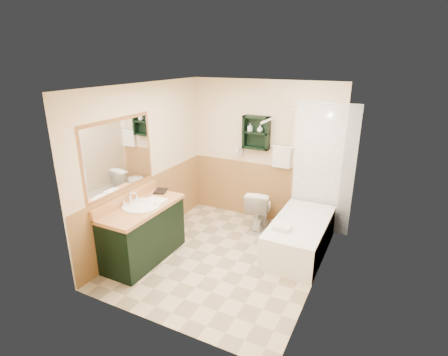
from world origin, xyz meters
TOP-DOWN VIEW (x-y plane):
  - floor at (0.00, 0.00)m, footprint 3.00×3.00m
  - back_wall at (0.00, 1.52)m, footprint 2.60×0.04m
  - left_wall at (-1.32, 0.00)m, footprint 0.04×3.00m
  - right_wall at (1.32, 0.00)m, footprint 0.04×3.00m
  - ceiling at (0.00, 0.00)m, footprint 2.60×3.00m
  - wainscot_left at (-1.29, 0.00)m, footprint 2.98×2.98m
  - wainscot_back at (0.00, 1.49)m, footprint 2.58×2.58m
  - mirror_frame at (-1.27, -0.55)m, footprint 1.30×1.30m
  - mirror_glass at (-1.27, -0.55)m, footprint 1.20×1.20m
  - tile_right at (1.28, 0.75)m, footprint 1.50×1.50m
  - tile_back at (1.03, 1.48)m, footprint 0.95×0.95m
  - tile_accent at (1.27, 0.75)m, footprint 1.50×1.50m
  - wall_shelf at (-0.10, 1.41)m, footprint 0.45×0.15m
  - hair_dryer at (-0.40, 1.43)m, footprint 0.10×0.24m
  - towel_bar at (0.35, 1.45)m, footprint 0.40×0.06m
  - curtain_rod at (0.53, 0.75)m, footprint 0.03×1.60m
  - shower_curtain at (0.53, 0.92)m, footprint 1.05×1.05m
  - vanity at (-0.99, -0.52)m, footprint 0.59×1.28m
  - bathtub at (0.93, 0.66)m, footprint 0.74×1.50m
  - toilet at (0.12, 1.11)m, footprint 0.48×0.74m
  - counter_towel at (-0.89, -0.33)m, footprint 0.28×0.22m
  - vanity_book at (-1.16, 0.01)m, footprint 0.17×0.08m
  - tub_towel at (0.77, 0.27)m, footprint 0.23×0.19m
  - soap_bottle_a at (-0.21, 1.40)m, footprint 0.08×0.14m
  - soap_bottle_b at (-0.03, 1.40)m, footprint 0.12×0.14m

SIDE VIEW (x-z plane):
  - floor at x=0.00m, z-range 0.00..0.00m
  - bathtub at x=0.93m, z-range 0.00..0.49m
  - toilet at x=0.12m, z-range 0.00..0.68m
  - vanity at x=-0.99m, z-range 0.00..0.81m
  - wainscot_left at x=-1.29m, z-range 0.00..1.00m
  - wainscot_back at x=0.00m, z-range 0.00..1.00m
  - tub_towel at x=0.77m, z-range 0.49..0.56m
  - counter_towel at x=-0.89m, z-range 0.81..0.85m
  - vanity_book at x=-1.16m, z-range 0.81..1.05m
  - tile_right at x=1.28m, z-range 0.00..2.10m
  - tile_back at x=1.03m, z-range 0.00..2.10m
  - shower_curtain at x=0.53m, z-range 0.30..2.00m
  - back_wall at x=0.00m, z-range 0.00..2.40m
  - left_wall at x=-1.32m, z-range 0.00..2.40m
  - right_wall at x=1.32m, z-range 0.00..2.40m
  - hair_dryer at x=-0.40m, z-range 1.11..1.29m
  - towel_bar at x=0.35m, z-range 1.15..1.55m
  - mirror_frame at x=-1.27m, z-range 1.00..2.00m
  - mirror_glass at x=-1.27m, z-range 1.05..1.95m
  - wall_shelf at x=-0.10m, z-range 1.27..1.83m
  - soap_bottle_a at x=-0.21m, z-range 1.56..1.63m
  - soap_bottle_b at x=-0.03m, z-range 1.56..1.66m
  - tile_accent at x=1.27m, z-range 1.85..1.95m
  - curtain_rod at x=0.53m, z-range 1.98..2.02m
  - ceiling at x=0.00m, z-range 2.40..2.44m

